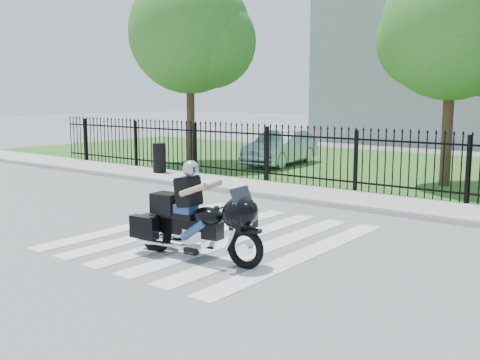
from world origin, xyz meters
The scene contains 12 objects.
ground centered at (0.00, 0.00, 0.00)m, with size 120.00×120.00×0.00m, color slate.
crosswalk centered at (0.00, 0.00, 0.01)m, with size 5.00×5.50×0.01m, color silver, non-canonical shape.
sidewalk centered at (0.00, 5.00, 0.06)m, with size 40.00×2.00×0.12m, color #ADAAA3.
curb centered at (0.00, 4.00, 0.06)m, with size 40.00×0.12×0.12m, color #ADAAA3.
grass_strip centered at (0.00, 12.00, 0.01)m, with size 40.00×12.00×0.02m, color #315F20.
iron_fence centered at (0.00, 6.00, 0.90)m, with size 26.00×0.04×1.80m.
tree_left centered at (-8.50, 8.50, 5.17)m, with size 4.80×4.80×7.58m.
tree_mid centered at (1.50, 9.00, 4.67)m, with size 4.20×4.20×6.78m.
building_tall centered at (-3.00, 26.00, 6.00)m, with size 15.00×10.00×12.00m, color #999DA2.
motorcycle_rider centered at (0.60, -1.30, 0.70)m, with size 2.59×0.94×1.72m.
parked_car centered at (-5.27, 10.16, 0.69)m, with size 1.41×4.05×1.34m, color #9BB5C3.
litter_bin centered at (-6.96, 5.23, 0.62)m, with size 0.45×0.45×1.00m, color black.
Camera 1 is at (6.91, -8.16, 2.78)m, focal length 42.00 mm.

